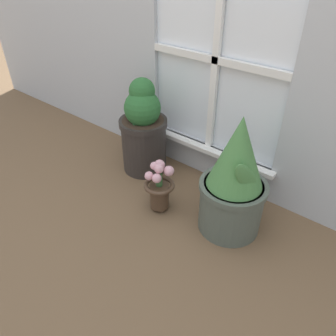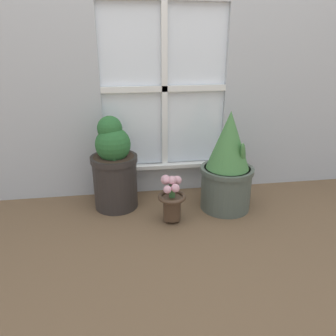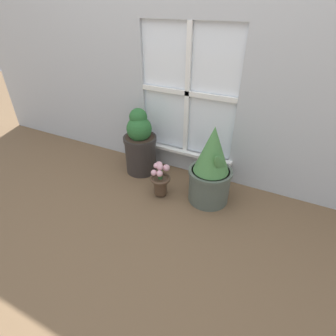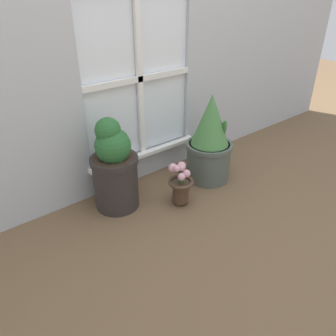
% 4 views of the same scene
% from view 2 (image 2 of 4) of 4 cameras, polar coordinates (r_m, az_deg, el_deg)
% --- Properties ---
extents(ground_plane, '(10.00, 10.00, 0.00)m').
position_cam_2_polar(ground_plane, '(1.80, 2.07, -11.63)').
color(ground_plane, brown).
extents(potted_plant_left, '(0.28, 0.28, 0.57)m').
position_cam_2_polar(potted_plant_left, '(2.00, -9.35, 0.16)').
color(potted_plant_left, '#2D2826').
rests_on(potted_plant_left, ground_plane).
extents(potted_plant_right, '(0.32, 0.32, 0.61)m').
position_cam_2_polar(potted_plant_right, '(1.98, 10.32, 0.39)').
color(potted_plant_right, '#4C564C').
rests_on(potted_plant_right, ground_plane).
extents(flower_vase, '(0.16, 0.16, 0.28)m').
position_cam_2_polar(flower_vase, '(1.86, 0.64, -5.38)').
color(flower_vase, '#473323').
rests_on(flower_vase, ground_plane).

